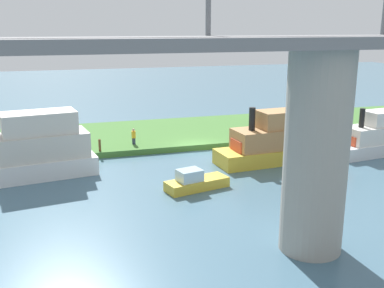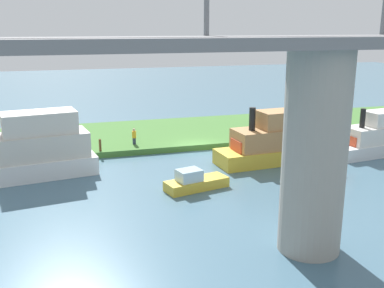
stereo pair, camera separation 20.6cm
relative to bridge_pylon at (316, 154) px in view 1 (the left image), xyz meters
The scene contains 11 objects.
ground_plane 19.09m from the bridge_pylon, 90.29° to the right, with size 160.00×160.00×0.00m, color #476B7F.
grassy_bank 24.90m from the bridge_pylon, 90.22° to the right, with size 80.00×12.00×0.50m, color #427533.
bridge_pylon is the anchor object (origin of this frame).
bridge_span 5.27m from the bridge_pylon, 90.00° to the right, with size 64.66×4.30×3.25m.
person_on_bank 21.33m from the bridge_pylon, 76.11° to the right, with size 0.48×0.48×1.39m.
mooring_post 20.98m from the bridge_pylon, 66.89° to the right, with size 0.20×0.20×0.99m, color brown.
skiff_small 20.53m from the bridge_pylon, 48.51° to the right, with size 10.37×4.78×5.10m.
pontoon_yellow 19.81m from the bridge_pylon, 137.02° to the right, with size 8.05×3.50×3.98m.
houseboat_blue 22.54m from the bridge_pylon, 130.47° to the right, with size 5.11×2.72×1.62m.
motorboat_red 14.87m from the bridge_pylon, 110.00° to the right, with size 8.97×3.58×4.48m.
motorboat_white 10.76m from the bridge_pylon, 73.11° to the right, with size 4.47×2.45×1.41m.
Camera 1 is at (11.35, 36.00, 10.46)m, focal length 42.44 mm.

